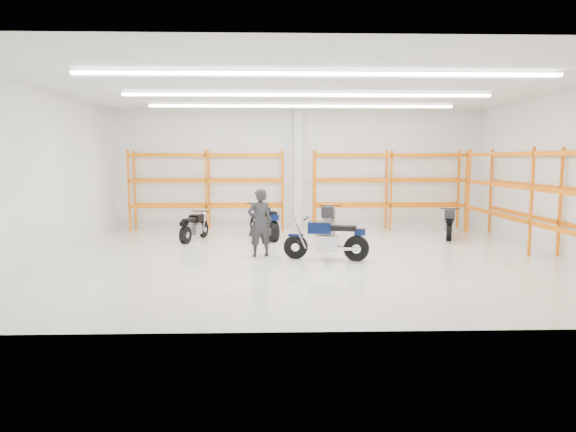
{
  "coord_description": "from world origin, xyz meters",
  "views": [
    {
      "loc": [
        -0.95,
        -13.71,
        2.69
      ],
      "look_at": [
        -0.54,
        0.5,
        1.09
      ],
      "focal_mm": 32.0,
      "sensor_mm": 36.0,
      "label": 1
    }
  ],
  "objects_px": {
    "standing_man": "(260,223)",
    "structural_column": "(298,170)",
    "motorcycle_main": "(330,240)",
    "motorcycle_back_a": "(193,228)",
    "motorcycle_back_d": "(449,224)",
    "motorcycle_back_b": "(265,223)",
    "motorcycle_back_c": "(329,224)"
  },
  "relations": [
    {
      "from": "motorcycle_main",
      "to": "structural_column",
      "type": "distance_m",
      "value": 6.42
    },
    {
      "from": "motorcycle_back_a",
      "to": "motorcycle_back_c",
      "type": "bearing_deg",
      "value": -5.14
    },
    {
      "from": "motorcycle_back_a",
      "to": "motorcycle_back_d",
      "type": "height_order",
      "value": "motorcycle_back_d"
    },
    {
      "from": "motorcycle_back_d",
      "to": "structural_column",
      "type": "distance_m",
      "value": 5.87
    },
    {
      "from": "motorcycle_back_d",
      "to": "motorcycle_back_b",
      "type": "bearing_deg",
      "value": 178.54
    },
    {
      "from": "motorcycle_back_a",
      "to": "motorcycle_back_d",
      "type": "xyz_separation_m",
      "value": [
        8.52,
        0.27,
        0.06
      ]
    },
    {
      "from": "motorcycle_back_a",
      "to": "motorcycle_main",
      "type": "bearing_deg",
      "value": -38.72
    },
    {
      "from": "motorcycle_back_c",
      "to": "standing_man",
      "type": "relative_size",
      "value": 1.29
    },
    {
      "from": "motorcycle_main",
      "to": "motorcycle_back_a",
      "type": "relative_size",
      "value": 1.21
    },
    {
      "from": "motorcycle_main",
      "to": "motorcycle_back_c",
      "type": "height_order",
      "value": "motorcycle_back_c"
    },
    {
      "from": "motorcycle_main",
      "to": "structural_column",
      "type": "relative_size",
      "value": 0.5
    },
    {
      "from": "standing_man",
      "to": "motorcycle_main",
      "type": "bearing_deg",
      "value": 145.32
    },
    {
      "from": "motorcycle_back_d",
      "to": "motorcycle_main",
      "type": "bearing_deg",
      "value": -141.15
    },
    {
      "from": "structural_column",
      "to": "motorcycle_back_d",
      "type": "bearing_deg",
      "value": -27.61
    },
    {
      "from": "motorcycle_main",
      "to": "motorcycle_back_d",
      "type": "bearing_deg",
      "value": 38.85
    },
    {
      "from": "motorcycle_back_b",
      "to": "structural_column",
      "type": "xyz_separation_m",
      "value": [
        1.24,
        2.44,
        1.71
      ]
    },
    {
      "from": "motorcycle_back_a",
      "to": "motorcycle_back_b",
      "type": "relative_size",
      "value": 0.83
    },
    {
      "from": "motorcycle_back_c",
      "to": "standing_man",
      "type": "distance_m",
      "value": 3.18
    },
    {
      "from": "motorcycle_back_a",
      "to": "motorcycle_back_d",
      "type": "relative_size",
      "value": 0.93
    },
    {
      "from": "motorcycle_main",
      "to": "motorcycle_back_d",
      "type": "distance_m",
      "value": 5.68
    },
    {
      "from": "motorcycle_main",
      "to": "motorcycle_back_d",
      "type": "height_order",
      "value": "motorcycle_main"
    },
    {
      "from": "motorcycle_back_a",
      "to": "motorcycle_back_d",
      "type": "distance_m",
      "value": 8.53
    },
    {
      "from": "standing_man",
      "to": "structural_column",
      "type": "height_order",
      "value": "structural_column"
    },
    {
      "from": "motorcycle_back_b",
      "to": "structural_column",
      "type": "relative_size",
      "value": 0.5
    },
    {
      "from": "motorcycle_back_c",
      "to": "motorcycle_back_d",
      "type": "distance_m",
      "value": 4.19
    },
    {
      "from": "motorcycle_back_b",
      "to": "structural_column",
      "type": "bearing_deg",
      "value": 63.02
    },
    {
      "from": "motorcycle_main",
      "to": "motorcycle_back_b",
      "type": "xyz_separation_m",
      "value": [
        -1.79,
        3.72,
        0.02
      ]
    },
    {
      "from": "motorcycle_main",
      "to": "standing_man",
      "type": "bearing_deg",
      "value": 162.94
    },
    {
      "from": "motorcycle_main",
      "to": "standing_man",
      "type": "height_order",
      "value": "standing_man"
    },
    {
      "from": "motorcycle_back_b",
      "to": "structural_column",
      "type": "distance_m",
      "value": 3.23
    },
    {
      "from": "motorcycle_main",
      "to": "standing_man",
      "type": "distance_m",
      "value": 2.0
    },
    {
      "from": "motorcycle_back_b",
      "to": "standing_man",
      "type": "distance_m",
      "value": 3.17
    }
  ]
}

